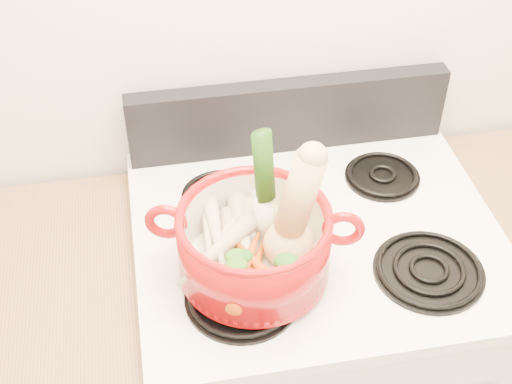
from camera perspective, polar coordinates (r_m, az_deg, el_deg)
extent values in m
cube|color=white|center=(1.61, 2.52, 14.77)|extent=(3.50, 0.02, 2.60)
cube|color=white|center=(1.91, 4.06, -13.61)|extent=(0.76, 0.65, 0.92)
cube|color=white|center=(1.54, 4.89, -3.42)|extent=(0.78, 0.67, 0.03)
cube|color=black|center=(1.70, 2.63, 6.15)|extent=(0.76, 0.05, 0.18)
cylinder|color=black|center=(1.39, -1.12, -8.31)|extent=(0.22, 0.22, 0.02)
cylinder|color=black|center=(1.48, 13.67, -6.05)|extent=(0.22, 0.22, 0.02)
cylinder|color=black|center=(1.60, -2.90, -0.20)|extent=(0.17, 0.17, 0.02)
cylinder|color=black|center=(1.67, 10.09, 1.35)|extent=(0.17, 0.17, 0.02)
cylinder|color=#9A0A0B|center=(1.37, -0.15, -4.17)|extent=(0.36, 0.36, 0.15)
torus|color=#9A0A0B|center=(1.35, -7.22, -2.37)|extent=(0.08, 0.04, 0.08)
torus|color=#9A0A0B|center=(1.34, 6.99, -2.95)|extent=(0.08, 0.04, 0.08)
cylinder|color=white|center=(1.34, 0.68, 0.16)|extent=(0.07, 0.08, 0.27)
ellipsoid|color=tan|center=(1.46, 0.66, -1.73)|extent=(0.09, 0.08, 0.04)
cone|color=beige|center=(1.38, -2.19, -4.69)|extent=(0.06, 0.20, 0.05)
cone|color=beige|center=(1.40, -2.74, -3.82)|extent=(0.19, 0.19, 0.06)
cone|color=beige|center=(1.39, -0.97, -3.60)|extent=(0.05, 0.21, 0.06)
cone|color=beige|center=(1.36, -3.25, -4.64)|extent=(0.19, 0.16, 0.06)
cone|color=beige|center=(1.41, -3.81, -2.38)|extent=(0.07, 0.21, 0.06)
cone|color=beige|center=(1.39, -3.30, -2.81)|extent=(0.04, 0.22, 0.06)
cone|color=#D5510A|center=(1.36, -0.09, -5.91)|extent=(0.09, 0.14, 0.04)
cone|color=#DC520B|center=(1.33, -1.22, -7.04)|extent=(0.08, 0.15, 0.04)
cone|color=#B74309|center=(1.34, 0.39, -6.29)|extent=(0.11, 0.18, 0.05)
cone|color=#CF3B0A|center=(1.35, -0.64, -5.45)|extent=(0.09, 0.13, 0.04)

